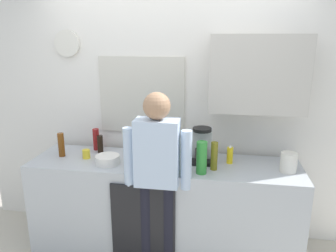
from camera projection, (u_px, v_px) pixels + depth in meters
kitchen_counter at (164, 206)px, 3.13m from camera, size 2.48×0.64×0.90m
dishwasher_panel at (143, 228)px, 2.85m from camera, size 0.56×0.02×0.81m
back_wall_assembly at (181, 105)px, 3.25m from camera, size 4.08×0.42×2.60m
coffee_maker at (202, 146)px, 3.00m from camera, size 0.20×0.20×0.33m
bottle_olive_oil at (214, 156)px, 2.82m from camera, size 0.06×0.06×0.25m
bottle_dark_sauce at (100, 144)px, 3.23m from camera, size 0.06×0.06×0.18m
bottle_clear_soda at (202, 158)px, 2.74m from camera, size 0.09×0.09×0.28m
bottle_amber_beer at (61, 145)px, 3.14m from camera, size 0.06×0.06×0.23m
bottle_red_vinegar at (96, 139)px, 3.32m from camera, size 0.06×0.06×0.22m
cup_yellow_cup at (86, 154)px, 3.10m from camera, size 0.07×0.07×0.08m
mixing_bowl at (108, 160)px, 2.96m from camera, size 0.22×0.22×0.08m
potted_plant at (161, 148)px, 2.99m from camera, size 0.15×0.15×0.23m
dish_soap at (230, 155)px, 2.97m from camera, size 0.06×0.06×0.18m
storage_canister at (289, 162)px, 2.78m from camera, size 0.14×0.14×0.17m
person_at_sink at (157, 170)px, 2.71m from camera, size 0.57×0.22×1.60m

